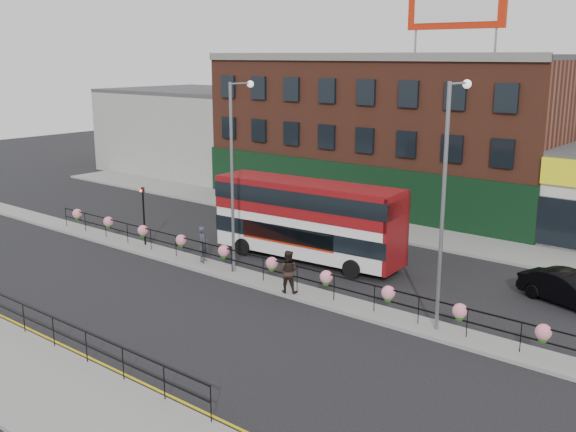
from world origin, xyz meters
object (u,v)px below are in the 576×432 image
Objects in this scene: double_decker_bus at (308,213)px; pedestrian_b at (288,271)px; car at (569,289)px; pedestrian_a at (203,244)px; lamp_column_east at (447,186)px; lamp_column_west at (235,161)px.

pedestrian_b is (2.47, -4.58, -1.42)m from double_decker_bus.
pedestrian_b is (-9.83, -6.66, 0.40)m from car.
lamp_column_east is at bearing -109.76° from pedestrian_a.
lamp_column_west is at bearing 179.15° from lamp_column_east.
car is 8.28m from lamp_column_east.
pedestrian_b is at bearing -116.55° from pedestrian_a.
double_decker_bus reaches higher than car.
car is at bearing 23.07° from lamp_column_west.
lamp_column_west is at bearing -108.16° from pedestrian_a.
lamp_column_west is (-13.69, -5.83, 4.76)m from car.
car is 0.50× the size of lamp_column_west.
car is 0.48× the size of lamp_column_east.
double_decker_bus is at bearing -86.16° from pedestrian_b.
double_decker_bus is 5.40m from pedestrian_b.
lamp_column_east is at bearing -22.56° from double_decker_bus.
lamp_column_east is (13.10, -0.12, 4.58)m from pedestrian_a.
pedestrian_a is at bearing -178.92° from lamp_column_west.
lamp_column_west is (2.29, 0.04, 4.41)m from pedestrian_a.
pedestrian_a is (-3.68, -3.80, -1.47)m from double_decker_bus.
car is at bearing 9.59° from double_decker_bus.
pedestrian_a is 0.95× the size of pedestrian_b.
pedestrian_a is 4.97m from lamp_column_west.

